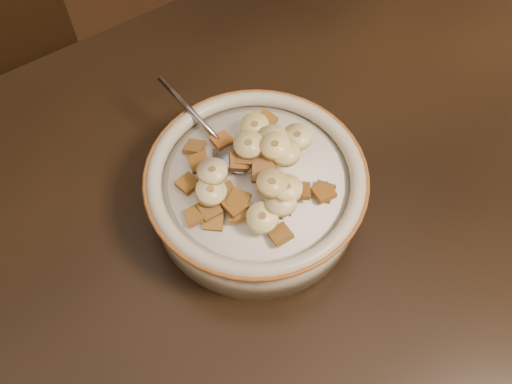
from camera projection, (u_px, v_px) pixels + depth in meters
table at (205, 346)px, 0.58m from camera, size 1.42×0.93×0.04m
chair at (31, 150)px, 1.08m from camera, size 0.39×0.39×0.85m
cereal_bowl at (256, 193)px, 0.62m from camera, size 0.22×0.22×0.05m
milk at (256, 180)px, 0.60m from camera, size 0.19×0.19×0.00m
spoon at (234, 157)px, 0.61m from camera, size 0.05×0.06×0.01m
cereal_square_0 at (222, 141)px, 0.61m from camera, size 0.02×0.02×0.01m
cereal_square_1 at (266, 120)px, 0.63m from camera, size 0.03×0.03×0.01m
cereal_square_2 at (293, 138)px, 0.61m from camera, size 0.02×0.02×0.01m
cereal_square_3 at (188, 184)px, 0.59m from camera, size 0.02×0.02×0.01m
cereal_square_4 at (324, 192)px, 0.58m from camera, size 0.03×0.03×0.01m
cereal_square_5 at (300, 190)px, 0.58m from camera, size 0.03×0.03×0.01m
cereal_square_6 at (226, 193)px, 0.57m from camera, size 0.02×0.02×0.01m
cereal_square_7 at (246, 156)px, 0.59m from camera, size 0.03×0.03×0.01m
cereal_square_8 at (262, 124)px, 0.63m from camera, size 0.02×0.02×0.01m
cereal_square_9 at (235, 206)px, 0.56m from camera, size 0.02×0.02×0.01m
cereal_square_10 at (275, 143)px, 0.61m from camera, size 0.03×0.03×0.01m
cereal_square_11 at (265, 166)px, 0.58m from camera, size 0.03×0.03×0.01m
cereal_square_12 at (284, 141)px, 0.61m from camera, size 0.03×0.03×0.01m
cereal_square_13 at (194, 147)px, 0.61m from camera, size 0.03×0.03×0.01m
cereal_square_14 at (324, 192)px, 0.58m from camera, size 0.02×0.02×0.01m
cereal_square_15 at (280, 234)px, 0.56m from camera, size 0.02×0.02×0.01m
cereal_square_16 at (199, 162)px, 0.60m from camera, size 0.03×0.03×0.01m
cereal_square_17 at (238, 213)px, 0.56m from camera, size 0.03×0.03×0.01m
cereal_square_18 at (238, 200)px, 0.57m from camera, size 0.03×0.03×0.01m
cereal_square_19 at (195, 215)px, 0.57m from camera, size 0.03×0.02×0.01m
cereal_square_20 at (213, 221)px, 0.57m from camera, size 0.03×0.03×0.01m
cereal_square_21 at (262, 173)px, 0.57m from camera, size 0.03×0.03×0.01m
cereal_square_22 at (266, 124)px, 0.63m from camera, size 0.03×0.03×0.01m
cereal_square_23 at (265, 143)px, 0.61m from camera, size 0.03×0.03×0.01m
cereal_square_24 at (239, 161)px, 0.58m from camera, size 0.03×0.03×0.01m
cereal_square_25 at (210, 209)px, 0.57m from camera, size 0.02×0.02×0.01m
cereal_square_26 at (281, 206)px, 0.57m from camera, size 0.03×0.03×0.01m
cereal_square_27 at (276, 207)px, 0.57m from camera, size 0.03×0.03×0.01m
banana_slice_0 at (272, 139)px, 0.60m from camera, size 0.03×0.03×0.01m
banana_slice_1 at (281, 202)px, 0.56m from camera, size 0.03×0.03×0.02m
banana_slice_2 at (272, 184)px, 0.56m from camera, size 0.04×0.04×0.01m
banana_slice_3 at (211, 192)px, 0.57m from camera, size 0.04×0.04×0.02m
banana_slice_4 at (285, 153)px, 0.58m from camera, size 0.04×0.04×0.01m
banana_slice_5 at (275, 146)px, 0.58m from camera, size 0.04×0.04×0.01m
banana_slice_6 at (255, 127)px, 0.61m from camera, size 0.04×0.04×0.01m
banana_slice_7 at (249, 145)px, 0.58m from camera, size 0.04×0.04×0.01m
banana_slice_8 at (297, 137)px, 0.60m from camera, size 0.04×0.04×0.01m
banana_slice_9 at (262, 218)px, 0.55m from camera, size 0.04×0.04×0.01m
banana_slice_10 at (212, 172)px, 0.57m from camera, size 0.04×0.04×0.02m
banana_slice_11 at (287, 189)px, 0.56m from camera, size 0.04×0.04×0.01m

